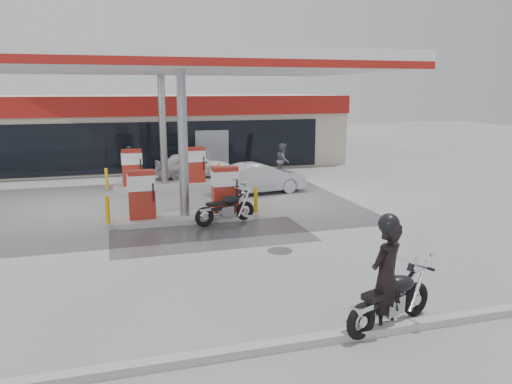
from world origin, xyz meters
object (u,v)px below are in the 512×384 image
parked_motorcycle (226,209)px  pump_island_far (164,172)px  pump_island_near (185,200)px  main_motorcycle (391,300)px  attendant (283,160)px  hatchback_silver (260,178)px  sedan_white (194,165)px  biker_walking (129,164)px  parked_car_left (40,162)px  biker_main (386,276)px

parked_motorcycle → pump_island_far: bearing=85.1°
pump_island_near → main_motorcycle: size_ratio=2.36×
pump_island_far → main_motorcycle: pump_island_far is taller
attendant → hatchback_silver: size_ratio=0.44×
sedan_white → biker_walking: (-3.11, 0.00, 0.15)m
main_motorcycle → hatchback_silver: hatchback_silver is taller
main_motorcycle → hatchback_silver: bearing=64.0°
parked_car_left → biker_walking: bearing=-121.7°
biker_main → main_motorcycle: bearing=174.5°
sedan_white → biker_walking: bearing=82.9°
biker_main → parked_car_left: 22.41m
pump_island_near → biker_main: bearing=-75.3°
biker_main → sedan_white: bearing=-115.0°
pump_island_near → sedan_white: size_ratio=1.36×
sedan_white → parked_car_left: 8.47m
parked_motorcycle → biker_walking: 9.38m
parked_motorcycle → parked_car_left: size_ratio=0.55×
attendant → biker_main: bearing=-170.7°
parked_motorcycle → attendant: bearing=43.3°
biker_main → biker_walking: bearing=-104.7°
pump_island_near → main_motorcycle: (2.51, -8.78, -0.20)m
pump_island_near → parked_motorcycle: (1.25, -0.78, -0.21)m
biker_main → sedan_white: biker_main is taller
pump_island_near → main_motorcycle: bearing=-74.0°
pump_island_near → parked_car_left: bearing=116.1°
main_motorcycle → pump_island_near: bearing=85.7°
hatchback_silver → biker_walking: (-5.16, 4.60, 0.15)m
biker_main → parked_motorcycle: size_ratio=0.96×
sedan_white → parked_car_left: size_ratio=0.96×
pump_island_near → biker_walking: pump_island_near is taller
pump_island_near → parked_motorcycle: pump_island_near is taller
biker_main → hatchback_silver: (1.42, 12.45, -0.39)m
hatchback_silver → attendant: bearing=-41.4°
main_motorcycle → parked_car_left: 22.41m
pump_island_near → pump_island_far: same height
attendant → hatchback_silver: (-2.26, -3.40, -0.22)m
parked_car_left → pump_island_near: bearing=-145.1°
pump_island_far → attendant: (6.00, 1.00, 0.15)m
parked_car_left → main_motorcycle: bearing=-149.2°
sedan_white → attendant: 4.48m
pump_island_far → parked_motorcycle: pump_island_far is taller
pump_island_near → hatchback_silver: pump_island_near is taller
hatchback_silver → main_motorcycle: bearing=166.4°
parked_motorcycle → biker_walking: size_ratio=1.35×
sedan_white → biker_walking: biker_walking is taller
attendant → biker_walking: bearing=103.2°
attendant → hatchback_silver: bearing=168.8°
main_motorcycle → sedan_white: sedan_white is taller
pump_island_near → pump_island_far: size_ratio=1.00×
attendant → parked_car_left: 12.89m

